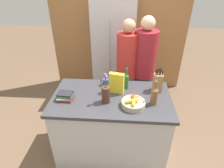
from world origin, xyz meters
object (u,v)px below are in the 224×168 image
(bottle_oil, at_px, (126,81))
(refrigerator, at_px, (114,50))
(flower_vase, at_px, (106,93))
(bottle_vinegar, at_px, (154,95))
(coffee_mug, at_px, (106,82))
(person_in_blue, at_px, (144,67))
(person_at_sink, at_px, (127,67))
(fruit_bowl, at_px, (133,103))
(cereal_box, at_px, (117,83))
(knife_block, at_px, (158,82))
(book_stack, at_px, (65,96))

(bottle_oil, bearing_deg, refrigerator, 100.57)
(flower_vase, distance_m, bottle_vinegar, 0.54)
(coffee_mug, bearing_deg, refrigerator, 88.60)
(bottle_oil, relative_size, bottle_vinegar, 0.95)
(person_in_blue, bearing_deg, person_at_sink, -152.46)
(flower_vase, bearing_deg, bottle_vinegar, -0.31)
(fruit_bowl, height_order, cereal_box, cereal_box)
(refrigerator, relative_size, coffee_mug, 16.00)
(coffee_mug, height_order, person_in_blue, person_in_blue)
(refrigerator, bearing_deg, fruit_bowl, -78.92)
(fruit_bowl, height_order, person_in_blue, person_in_blue)
(flower_vase, height_order, person_at_sink, person_at_sink)
(knife_block, xyz_separation_m, coffee_mug, (-0.66, 0.08, -0.07))
(refrigerator, distance_m, person_at_sink, 0.77)
(book_stack, height_order, bottle_oil, bottle_oil)
(bottle_oil, bearing_deg, knife_block, -4.27)
(cereal_box, bearing_deg, bottle_vinegar, -26.00)
(knife_block, relative_size, bottle_vinegar, 1.05)
(person_at_sink, bearing_deg, flower_vase, -112.60)
(refrigerator, relative_size, book_stack, 9.96)
(bottle_vinegar, bearing_deg, flower_vase, 179.69)
(bottle_oil, bearing_deg, flower_vase, -125.81)
(flower_vase, xyz_separation_m, bottle_vinegar, (0.54, -0.00, 0.00))
(knife_block, distance_m, bottle_vinegar, 0.30)
(cereal_box, bearing_deg, fruit_bowl, -52.41)
(cereal_box, bearing_deg, bottle_oil, 43.14)
(refrigerator, distance_m, knife_block, 1.45)
(flower_vase, height_order, book_stack, flower_vase)
(cereal_box, distance_m, coffee_mug, 0.24)
(refrigerator, relative_size, person_in_blue, 1.09)
(fruit_bowl, xyz_separation_m, cereal_box, (-0.20, 0.26, 0.09))
(bottle_vinegar, bearing_deg, knife_block, 75.00)
(flower_vase, bearing_deg, knife_block, 24.82)
(book_stack, bearing_deg, refrigerator, 73.53)
(person_in_blue, bearing_deg, knife_block, -49.22)
(fruit_bowl, height_order, flower_vase, flower_vase)
(bottle_oil, bearing_deg, coffee_mug, 169.30)
(refrigerator, height_order, fruit_bowl, refrigerator)
(flower_vase, xyz_separation_m, person_in_blue, (0.49, 0.85, -0.06))
(book_stack, bearing_deg, flower_vase, -1.77)
(bottle_oil, bearing_deg, person_at_sink, 88.94)
(person_in_blue, bearing_deg, bottle_vinegar, -58.37)
(person_in_blue, bearing_deg, bottle_oil, -87.77)
(book_stack, bearing_deg, cereal_box, 17.99)
(fruit_bowl, relative_size, flower_vase, 0.72)
(coffee_mug, relative_size, book_stack, 0.62)
(refrigerator, distance_m, bottle_vinegar, 1.69)
(coffee_mug, xyz_separation_m, book_stack, (-0.44, -0.35, -0.00))
(refrigerator, xyz_separation_m, knife_block, (0.63, -1.31, 0.09))
(book_stack, distance_m, bottle_vinegar, 1.02)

